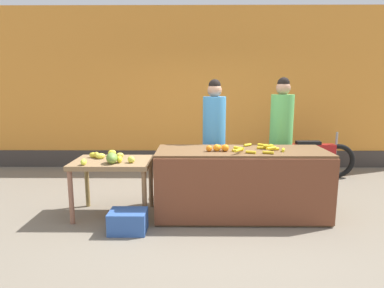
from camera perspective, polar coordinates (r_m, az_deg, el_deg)
ground_plane at (r=4.50m, az=3.07°, el=-12.31°), size 24.00×24.00×0.00m
market_wall_back at (r=6.91m, az=2.16°, el=9.34°), size 9.23×0.23×3.31m
fruit_stall_counter at (r=4.38m, az=8.58°, el=-6.83°), size 2.22×0.80×0.90m
side_table_wooden at (r=4.43m, az=-13.77°, el=-4.07°), size 1.02×0.71×0.75m
banana_bunch_pile at (r=4.29m, az=11.90°, el=-0.73°), size 0.70×0.65×0.07m
orange_pile at (r=4.16m, az=4.82°, el=-0.68°), size 0.29×0.16×0.09m
mango_papaya_pile at (r=4.34m, az=-14.34°, el=-2.29°), size 0.71×0.64×0.14m
vendor_woman_blue_shirt at (r=4.87m, az=3.90°, el=0.65°), size 0.34×0.34×1.82m
vendor_woman_green_shirt at (r=5.08m, az=15.36°, el=0.89°), size 0.34×0.34×1.85m
parked_motorcycle at (r=6.53m, az=20.45°, el=-2.15°), size 1.60×0.18×0.88m
produce_crate at (r=4.04m, az=-11.19°, el=-13.21°), size 0.44×0.32×0.26m
produce_sack at (r=5.13m, az=-3.22°, el=-6.80°), size 0.45×0.47×0.45m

